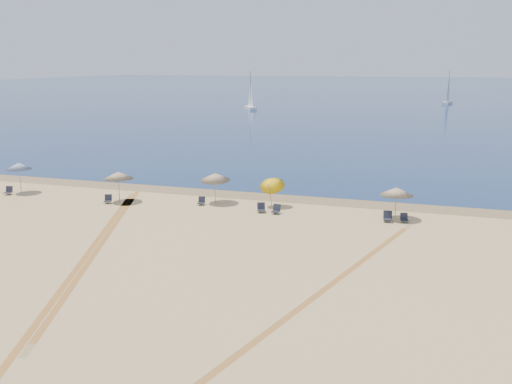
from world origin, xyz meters
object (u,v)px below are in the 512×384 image
umbrella_4 (397,191)px  chair_6 (404,218)px  umbrella_2 (215,177)px  chair_0 (9,191)px  umbrella_1 (118,175)px  umbrella_3 (272,183)px  sailboat_0 (250,98)px  chair_5 (388,217)px  sailboat_1 (448,94)px  chair_1 (108,199)px  chair_2 (201,201)px  umbrella_0 (19,166)px  chair_3 (261,208)px  chair_4 (276,210)px

umbrella_4 → chair_6: bearing=-46.1°
umbrella_2 → chair_0: umbrella_2 is taller
umbrella_1 → umbrella_2: 7.59m
umbrella_3 → sailboat_0: size_ratio=0.29×
chair_5 → sailboat_1: size_ratio=0.09×
chair_1 → umbrella_1: bearing=28.7°
chair_5 → umbrella_2: bearing=166.8°
umbrella_4 → chair_6: size_ratio=3.32×
chair_0 → chair_2: size_ratio=1.13×
umbrella_0 → umbrella_4: size_ratio=1.14×
sailboat_0 → chair_3: bearing=-103.5°
chair_4 → sailboat_1: sailboat_1 is taller
umbrella_4 → chair_6: (0.64, -0.67, -1.69)m
umbrella_0 → chair_6: (31.17, 0.42, -2.01)m
umbrella_4 → sailboat_1: 116.91m
umbrella_0 → chair_2: bearing=2.4°
chair_4 → chair_5: (7.86, 0.29, 0.02)m
umbrella_0 → chair_2: umbrella_0 is taller
umbrella_3 → chair_1: 12.86m
chair_1 → sailboat_1: bearing=55.2°
chair_0 → chair_2: bearing=-9.3°
chair_2 → umbrella_1: bearing=178.6°
umbrella_3 → sailboat_1: bearing=81.9°
sailboat_0 → chair_5: bearing=-98.2°
chair_1 → chair_2: bearing=-8.3°
umbrella_4 → chair_4: 8.55m
umbrella_2 → sailboat_1: (21.03, 116.17, 0.63)m
chair_5 → sailboat_0: size_ratio=0.09×
chair_3 → sailboat_0: 90.60m
umbrella_4 → umbrella_3: bearing=176.4°
chair_4 → chair_5: 7.86m
umbrella_3 → chair_3: bearing=-101.4°
chair_5 → chair_6: 1.11m
umbrella_0 → chair_3: 21.17m
umbrella_4 → chair_2: umbrella_4 is taller
umbrella_2 → chair_2: (-0.80, -0.91, -1.79)m
umbrella_1 → umbrella_2: bearing=14.0°
umbrella_1 → chair_4: umbrella_1 is taller
chair_4 → sailboat_1: (15.68, 117.83, 2.40)m
chair_6 → sailboat_1: sailboat_1 is taller
umbrella_1 → chair_6: (21.66, 0.66, -1.84)m
chair_1 → umbrella_2: bearing=-3.4°
umbrella_0 → chair_4: (22.23, -0.07, -1.98)m
chair_0 → sailboat_1: sailboat_1 is taller
chair_5 → umbrella_1: bearing=174.0°
umbrella_2 → umbrella_3: bearing=0.9°
umbrella_0 → umbrella_1: (9.51, -0.24, -0.17)m
chair_1 → sailboat_0: sailboat_0 is taller
umbrella_1 → chair_0: umbrella_1 is taller
chair_2 → chair_3: bearing=-17.2°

